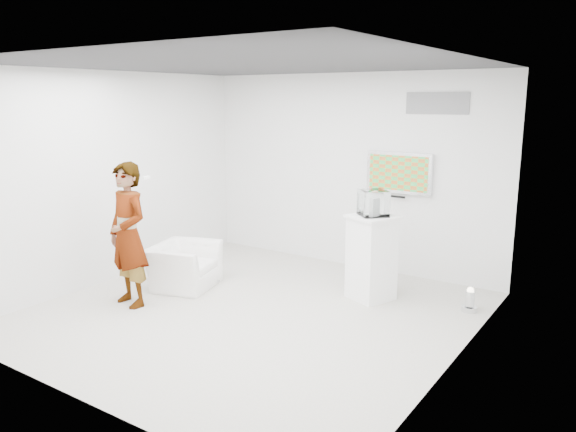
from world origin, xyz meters
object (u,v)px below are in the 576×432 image
object	(u,v)px
tv	(399,173)
person	(128,235)
pedestal	(372,258)
armchair	(184,266)
floor_uplight	(470,300)

from	to	relation	value
tv	person	xyz separation A→B (m)	(-2.33, -3.09, -0.63)
person	pedestal	size ratio (longest dim) A/B	1.64
pedestal	armchair	bearing A→B (deg)	-156.77
tv	pedestal	size ratio (longest dim) A/B	0.89
armchair	pedestal	world-z (taller)	pedestal
person	pedestal	world-z (taller)	person
floor_uplight	tv	bearing A→B (deg)	146.94
tv	armchair	distance (m)	3.39
tv	floor_uplight	bearing A→B (deg)	-33.06
tv	person	world-z (taller)	tv
tv	person	bearing A→B (deg)	-127.09
armchair	floor_uplight	size ratio (longest dim) A/B	3.14
tv	person	size ratio (longest dim) A/B	0.54
tv	pedestal	xyz separation A→B (m)	(0.15, -1.17, -0.99)
armchair	floor_uplight	distance (m)	3.87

